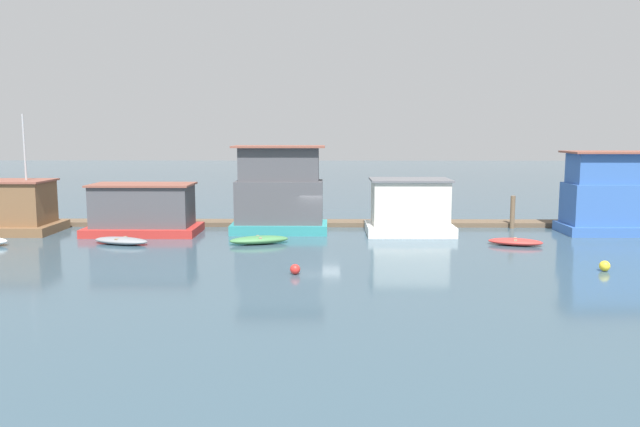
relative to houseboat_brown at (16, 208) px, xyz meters
name	(u,v)px	position (x,y,z in m)	size (l,w,h in m)	color
ground_plane	(320,233)	(19.38, -0.10, -1.55)	(200.00, 200.00, 0.00)	#385160
dock_walkway	(321,223)	(19.38, 3.35, -1.40)	(51.00, 1.90, 0.30)	brown
houseboat_brown	(16,208)	(0.00, 0.00, 0.00)	(5.15, 4.17, 7.50)	brown
houseboat_red	(143,210)	(8.27, -0.44, -0.06)	(6.94, 3.85, 3.17)	red
houseboat_teal	(279,193)	(16.78, 0.34, 0.96)	(6.08, 3.25, 5.52)	teal
houseboat_white	(410,208)	(25.00, -0.22, 0.09)	(5.40, 3.81, 3.47)	white
houseboat_blue	(610,196)	(37.65, 0.13, 0.85)	(5.89, 3.39, 5.18)	#3866B7
dinghy_grey	(121,241)	(8.02, -4.08, -1.34)	(3.58, 2.15, 0.41)	gray
dinghy_green	(259,240)	(15.92, -3.91, -1.31)	(3.60, 2.11, 0.47)	#47844C
dinghy_red	(515,242)	(30.52, -4.12, -1.35)	(3.21, 2.01, 0.39)	red
mooring_post_centre	(513,212)	(32.16, 2.16, -0.46)	(0.31, 0.31, 2.17)	brown
buoy_red	(295,269)	(18.39, -11.55, -1.31)	(0.47, 0.47, 0.47)	red
buoy_yellow	(605,266)	(32.65, -10.73, -1.30)	(0.49, 0.49, 0.49)	yellow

